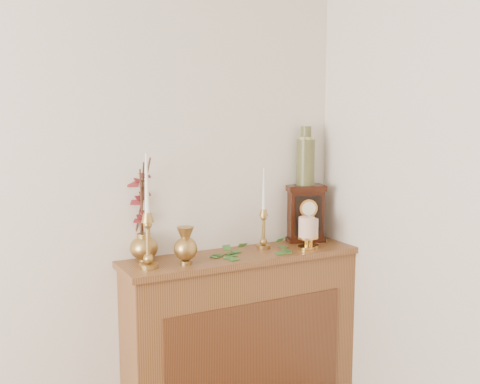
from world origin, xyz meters
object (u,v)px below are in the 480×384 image
bud_vase (186,246)px  ceramic_vase (306,159)px  mantel_clock (305,213)px  candlestick_center (264,222)px  candlestick_left (148,231)px  ginger_jar (141,214)px

bud_vase → ceramic_vase: 0.87m
bud_vase → mantel_clock: size_ratio=0.58×
candlestick_center → ceramic_vase: bearing=9.9°
candlestick_left → candlestick_center: (0.65, 0.09, -0.03)m
bud_vase → ginger_jar: ginger_jar is taller
mantel_clock → ceramic_vase: bearing=90.0°
ceramic_vase → ginger_jar: bearing=178.2°
ginger_jar → mantel_clock: bearing=-1.9°
candlestick_center → bud_vase: (-0.48, -0.12, -0.05)m
mantel_clock → bud_vase: bearing=-150.6°
candlestick_left → ginger_jar: candlestick_left is taller
candlestick_center → mantel_clock: bearing=9.4°
bud_vase → mantel_clock: 0.79m
candlestick_left → ceramic_vase: bearing=8.6°
candlestick_center → ginger_jar: ginger_jar is taller
candlestick_center → ginger_jar: (-0.63, 0.08, 0.08)m
candlestick_center → mantel_clock: size_ratio=1.36×
candlestick_center → ceramic_vase: ceramic_vase is taller
candlestick_left → ceramic_vase: ceramic_vase is taller
ginger_jar → ceramic_vase: ceramic_vase is taller
candlestick_center → ginger_jar: bearing=172.8°
candlestick_left → candlestick_center: 0.66m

